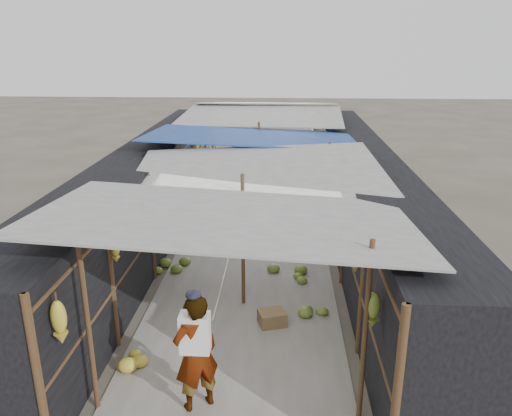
% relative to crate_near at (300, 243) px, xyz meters
% --- Properties ---
extents(ground, '(80.00, 80.00, 0.00)m').
position_rel_crate_near_xyz_m(ground, '(-1.18, -5.73, -0.16)').
color(ground, '#6B6356').
rests_on(ground, ground).
extents(aisle_slab, '(3.60, 16.00, 0.02)m').
position_rel_crate_near_xyz_m(aisle_slab, '(-1.18, 0.77, -0.15)').
color(aisle_slab, '#9E998E').
rests_on(aisle_slab, ground).
extents(stall_left, '(1.40, 15.00, 2.30)m').
position_rel_crate_near_xyz_m(stall_left, '(-3.88, 0.77, 0.99)').
color(stall_left, black).
rests_on(stall_left, ground).
extents(stall_right, '(1.40, 15.00, 2.30)m').
position_rel_crate_near_xyz_m(stall_right, '(1.52, 0.77, 0.99)').
color(stall_right, black).
rests_on(stall_right, ground).
extents(crate_near, '(0.62, 0.55, 0.32)m').
position_rel_crate_near_xyz_m(crate_near, '(0.00, 0.00, 0.00)').
color(crate_near, olive).
rests_on(crate_near, ground).
extents(crate_mid, '(0.55, 0.49, 0.28)m').
position_rel_crate_near_xyz_m(crate_mid, '(-0.61, -3.48, -0.02)').
color(crate_mid, olive).
rests_on(crate_mid, ground).
extents(crate_back, '(0.45, 0.39, 0.26)m').
position_rel_crate_near_xyz_m(crate_back, '(-2.32, 3.78, -0.03)').
color(crate_back, olive).
rests_on(crate_back, ground).
extents(black_basin, '(0.54, 0.54, 0.16)m').
position_rel_crate_near_xyz_m(black_basin, '(0.52, 0.44, -0.08)').
color(black_basin, black).
rests_on(black_basin, ground).
extents(vendor_elderly, '(0.76, 0.70, 1.74)m').
position_rel_crate_near_xyz_m(vendor_elderly, '(-1.59, -5.64, 0.71)').
color(vendor_elderly, white).
rests_on(vendor_elderly, ground).
extents(shopper_blue, '(0.75, 0.60, 1.50)m').
position_rel_crate_near_xyz_m(shopper_blue, '(-1.22, 1.81, 0.59)').
color(shopper_blue, navy).
rests_on(shopper_blue, ground).
extents(vendor_seated, '(0.44, 0.63, 0.89)m').
position_rel_crate_near_xyz_m(vendor_seated, '(0.38, 2.58, 0.29)').
color(vendor_seated, '#453F3B').
rests_on(vendor_seated, ground).
extents(market_canopy, '(5.62, 15.20, 2.77)m').
position_rel_crate_near_xyz_m(market_canopy, '(-1.15, 1.10, 2.25)').
color(market_canopy, brown).
rests_on(market_canopy, ground).
extents(hanging_bananas, '(3.96, 13.85, 0.83)m').
position_rel_crate_near_xyz_m(hanging_bananas, '(-1.23, 0.78, 1.51)').
color(hanging_bananas, gold).
rests_on(hanging_bananas, ground).
extents(floor_bananas, '(3.82, 11.11, 0.36)m').
position_rel_crate_near_xyz_m(floor_bananas, '(-1.18, 0.61, 0.00)').
color(floor_bananas, olive).
rests_on(floor_bananas, ground).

